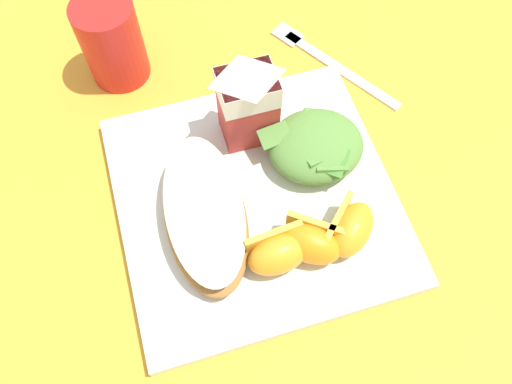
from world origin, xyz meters
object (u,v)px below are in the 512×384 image
cheesy_pizza_bread (205,213)px  drinking_red_cup (112,42)px  orange_wedge_rear (350,229)px  orange_wedge_middle (310,242)px  metal_fork (325,58)px  white_plate (256,200)px  milk_carton (248,98)px  orange_wedge_front (275,253)px  green_salad_pile (316,146)px

cheesy_pizza_bread → drinking_red_cup: drinking_red_cup is taller
orange_wedge_rear → drinking_red_cup: drinking_red_cup is taller
orange_wedge_middle → metal_fork: 0.26m
white_plate → milk_carton: 0.10m
orange_wedge_front → orange_wedge_rear: (0.08, 0.00, 0.00)m
white_plate → cheesy_pizza_bread: size_ratio=1.60×
orange_wedge_middle → milk_carton: bearing=96.7°
green_salad_pile → orange_wedge_front: same height
white_plate → metal_fork: (0.14, 0.16, -0.01)m
cheesy_pizza_bread → orange_wedge_front: (0.05, -0.06, 0.00)m
green_salad_pile → orange_wedge_rear: size_ratio=1.57×
white_plate → metal_fork: white_plate is taller
green_salad_pile → orange_wedge_rear: bearing=-89.8°
cheesy_pizza_bread → orange_wedge_middle: bearing=-33.6°
cheesy_pizza_bread → orange_wedge_middle: size_ratio=2.52×
orange_wedge_middle → drinking_red_cup: size_ratio=0.69×
white_plate → green_salad_pile: green_salad_pile is taller
cheesy_pizza_bread → green_salad_pile: 0.14m
cheesy_pizza_bread → orange_wedge_front: size_ratio=2.79×
orange_wedge_rear → metal_fork: orange_wedge_rear is taller
milk_carton → orange_wedge_rear: size_ratio=1.62×
orange_wedge_rear → orange_wedge_middle: bearing=-177.2°
cheesy_pizza_bread → metal_fork: 0.26m
milk_carton → orange_wedge_rear: (0.06, -0.15, -0.04)m
green_salad_pile → white_plate: bearing=-158.5°
cheesy_pizza_bread → metal_fork: bearing=42.3°
green_salad_pile → milk_carton: milk_carton is taller
cheesy_pizza_bread → drinking_red_cup: size_ratio=1.75×
green_salad_pile → orange_wedge_middle: (-0.04, -0.10, -0.00)m
orange_wedge_middle → metal_fork: bearing=65.8°
cheesy_pizza_bread → white_plate: bearing=12.3°
milk_carton → drinking_red_cup: 0.18m
white_plate → green_salad_pile: size_ratio=2.62×
drinking_red_cup → metal_fork: bearing=-12.5°
drinking_red_cup → orange_wedge_middle: bearing=-64.5°
milk_carton → orange_wedge_front: (-0.02, -0.15, -0.04)m
orange_wedge_rear → metal_fork: size_ratio=0.40×
white_plate → metal_fork: size_ratio=1.65×
green_salad_pile → milk_carton: size_ratio=0.97×
milk_carton → metal_fork: (0.12, 0.08, -0.07)m
white_plate → drinking_red_cup: size_ratio=2.79×
green_salad_pile → metal_fork: green_salad_pile is taller
milk_carton → orange_wedge_rear: bearing=-68.3°
white_plate → green_salad_pile: 0.08m
white_plate → orange_wedge_middle: (0.03, -0.07, 0.03)m
white_plate → orange_wedge_middle: size_ratio=4.03×
orange_wedge_front → drinking_red_cup: size_ratio=0.63×
green_salad_pile → orange_wedge_rear: same height
cheesy_pizza_bread → milk_carton: milk_carton is taller
white_plate → orange_wedge_rear: bearing=-42.9°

